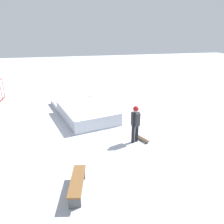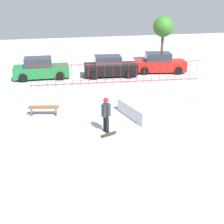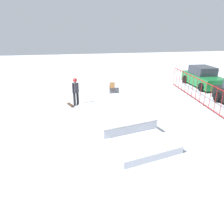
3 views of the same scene
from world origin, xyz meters
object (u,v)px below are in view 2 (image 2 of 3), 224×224
at_px(skate_ramp, 165,106).
at_px(parked_car_black, 110,67).
at_px(skateboard, 109,134).
at_px(parked_car_red, 159,63).
at_px(distant_tree, 163,27).
at_px(park_bench, 44,109).
at_px(parked_car_green, 41,69).
at_px(skater, 106,112).

bearing_deg(skate_ramp, parked_car_black, 85.75).
bearing_deg(skateboard, skate_ramp, 9.56).
bearing_deg(parked_car_red, distant_tree, 76.70).
xyz_separation_m(skateboard, distant_tree, (7.92, 13.27, 3.20)).
relative_size(skate_ramp, parked_car_red, 1.34).
xyz_separation_m(skate_ramp, parked_car_black, (-1.33, 7.92, 0.41)).
bearing_deg(park_bench, parked_car_green, 90.34).
bearing_deg(distant_tree, skater, -121.71).
distance_m(skate_ramp, parked_car_green, 10.75).
distance_m(skateboard, park_bench, 4.30).
height_order(skateboard, parked_car_red, parked_car_red).
xyz_separation_m(skateboard, park_bench, (-2.86, 3.19, 0.28)).
distance_m(parked_car_red, distant_tree, 4.02).
relative_size(skateboard, parked_car_green, 0.20).
distance_m(parked_car_green, parked_car_black, 5.29).
relative_size(skateboard, parked_car_red, 0.19).
xyz_separation_m(skater, park_bench, (-2.81, 2.81, -0.65)).
relative_size(skateboard, parked_car_black, 0.19).
bearing_deg(distant_tree, skateboard, -120.82).
distance_m(skater, parked_car_green, 10.77).
bearing_deg(skater, parked_car_green, 81.37).
bearing_deg(parked_car_red, parked_car_green, -170.05).
xyz_separation_m(skate_ramp, skater, (-3.73, -1.90, 0.69)).
relative_size(skateboard, park_bench, 0.50).
xyz_separation_m(parked_car_red, distant_tree, (1.32, 2.81, 2.55)).
xyz_separation_m(skate_ramp, parked_car_green, (-6.59, 8.48, 0.41)).
bearing_deg(park_bench, parked_car_red, 37.51).
height_order(skate_ramp, distant_tree, distant_tree).
relative_size(parked_car_black, distant_tree, 1.00).
relative_size(skate_ramp, skater, 3.40).
height_order(parked_car_red, distant_tree, distant_tree).
bearing_deg(parked_car_black, skateboard, -97.27).
distance_m(parked_car_black, distant_tree, 6.84).
height_order(skate_ramp, parked_car_black, parked_car_black).
distance_m(skater, parked_car_black, 10.11).
bearing_deg(parked_car_black, park_bench, -120.94).
relative_size(skate_ramp, skateboard, 7.18).
height_order(parked_car_green, parked_car_red, same).
xyz_separation_m(skate_ramp, park_bench, (-6.54, 0.92, 0.04)).
bearing_deg(park_bench, parked_car_black, 53.31).
bearing_deg(skater, parked_car_black, 52.21).
relative_size(skater, parked_car_black, 0.41).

